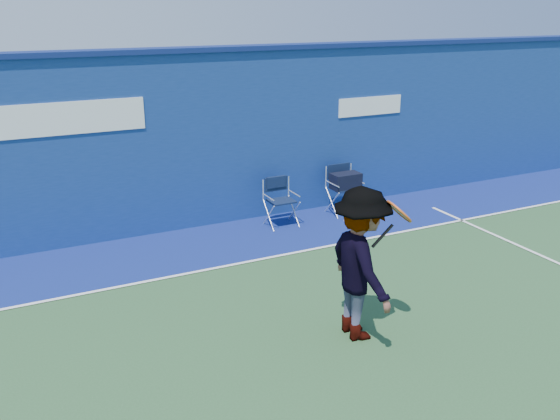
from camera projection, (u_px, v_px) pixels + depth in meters
name	position (u px, v px, depth m)	size (l,w,h in m)	color
ground	(343.00, 379.00, 6.24)	(80.00, 80.00, 0.00)	#2A4F2B
stadium_wall	(187.00, 139.00, 10.15)	(24.00, 0.50, 3.08)	navy
out_of_bounds_strip	(212.00, 245.00, 9.72)	(24.00, 1.80, 0.01)	navy
court_lines	(316.00, 350.00, 6.74)	(24.00, 12.00, 0.01)	white
directors_chair_left	(281.00, 210.00, 10.52)	(0.50, 0.47, 0.85)	silver
directors_chair_right	(344.00, 194.00, 11.10)	(0.54, 0.49, 0.91)	silver
water_bottle	(346.00, 216.00, 10.74)	(0.07, 0.07, 0.23)	white
tennis_player	(361.00, 264.00, 6.80)	(0.96, 1.24, 1.83)	#EA4738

